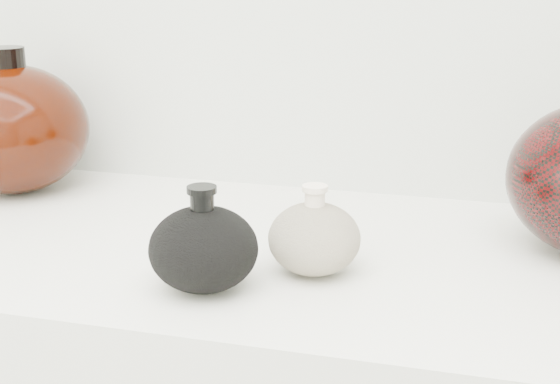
# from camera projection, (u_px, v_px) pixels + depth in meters

# --- Properties ---
(black_gourd_vase) EXTENTS (0.13, 0.13, 0.11)m
(black_gourd_vase) POSITION_uv_depth(u_px,v_px,m) (204.00, 248.00, 0.82)
(black_gourd_vase) COLOR black
(black_gourd_vase) RESTS_ON display_counter
(cream_gourd_vase) EXTENTS (0.12, 0.12, 0.10)m
(cream_gourd_vase) POSITION_uv_depth(u_px,v_px,m) (314.00, 238.00, 0.86)
(cream_gourd_vase) COLOR beige
(cream_gourd_vase) RESTS_ON display_counter
(left_round_pot) EXTENTS (0.25, 0.25, 0.21)m
(left_round_pot) POSITION_uv_depth(u_px,v_px,m) (12.00, 128.00, 1.15)
(left_round_pot) COLOR black
(left_round_pot) RESTS_ON display_counter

